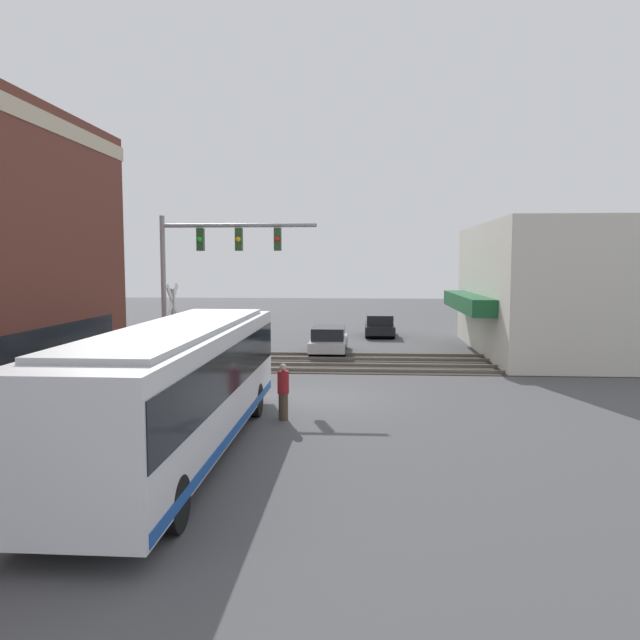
# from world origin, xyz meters

# --- Properties ---
(ground_plane) EXTENTS (120.00, 120.00, 0.00)m
(ground_plane) POSITION_xyz_m (0.00, 0.00, 0.00)
(ground_plane) COLOR #4C4C4F
(shop_building) EXTENTS (13.86, 10.73, 6.60)m
(shop_building) POSITION_xyz_m (11.67, -12.23, 3.29)
(shop_building) COLOR beige
(shop_building) RESTS_ON ground
(city_bus) EXTENTS (12.16, 2.59, 3.16)m
(city_bus) POSITION_xyz_m (-6.46, 2.80, 1.75)
(city_bus) COLOR silver
(city_bus) RESTS_ON ground
(traffic_signal_gantry) EXTENTS (0.42, 6.30, 6.51)m
(traffic_signal_gantry) POSITION_xyz_m (3.69, 4.60, 4.78)
(traffic_signal_gantry) COLOR gray
(traffic_signal_gantry) RESTS_ON ground
(crossing_signal) EXTENTS (1.41, 1.18, 3.81)m
(crossing_signal) POSITION_xyz_m (3.51, 6.07, 2.30)
(crossing_signal) COLOR gray
(crossing_signal) RESTS_ON ground
(rail_track_near) EXTENTS (2.60, 60.00, 0.15)m
(rail_track_near) POSITION_xyz_m (6.00, 0.00, 0.03)
(rail_track_near) COLOR #332D28
(rail_track_near) RESTS_ON ground
(rail_track_far) EXTENTS (2.60, 60.00, 0.15)m
(rail_track_far) POSITION_xyz_m (9.20, 0.00, 0.03)
(rail_track_far) COLOR #332D28
(rail_track_far) RESTS_ON ground
(parked_car_silver) EXTENTS (4.65, 1.82, 1.37)m
(parked_car_silver) POSITION_xyz_m (10.84, 0.20, 0.64)
(parked_car_silver) COLOR #B7B7BC
(parked_car_silver) RESTS_ON ground
(parked_car_black) EXTENTS (4.43, 1.82, 1.39)m
(parked_car_black) POSITION_xyz_m (18.46, -2.60, 0.65)
(parked_car_black) COLOR black
(parked_car_black) RESTS_ON ground
(pedestrian_near_bus) EXTENTS (0.34, 0.34, 1.68)m
(pedestrian_near_bus) POSITION_xyz_m (-2.96, 0.78, 0.86)
(pedestrian_near_bus) COLOR #473828
(pedestrian_near_bus) RESTS_ON ground
(pedestrian_at_crossing) EXTENTS (0.34, 0.34, 1.66)m
(pedestrian_at_crossing) POSITION_xyz_m (2.69, 4.33, 0.85)
(pedestrian_at_crossing) COLOR #473828
(pedestrian_at_crossing) RESTS_ON ground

